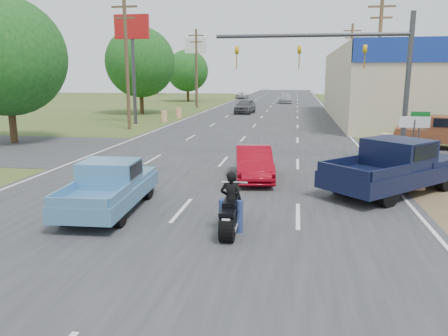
% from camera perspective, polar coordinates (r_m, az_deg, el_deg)
% --- Properties ---
extents(main_road, '(15.00, 180.00, 0.02)m').
position_cam_1_polar(main_road, '(45.02, 4.95, 6.64)').
color(main_road, '#2D2D30').
rests_on(main_road, ground).
extents(cross_road, '(120.00, 10.00, 0.02)m').
position_cam_1_polar(cross_road, '(23.32, 0.72, 1.75)').
color(cross_road, '#2D2D30').
rests_on(cross_road, ground).
extents(utility_pole_2, '(2.00, 0.28, 10.00)m').
position_cam_1_polar(utility_pole_2, '(36.23, 19.50, 13.15)').
color(utility_pole_2, '#4C3823').
rests_on(utility_pole_2, ground).
extents(utility_pole_3, '(2.00, 0.28, 10.00)m').
position_cam_1_polar(utility_pole_3, '(54.05, 16.18, 12.74)').
color(utility_pole_3, '#4C3823').
rests_on(utility_pole_3, ground).
extents(utility_pole_5, '(2.00, 0.28, 10.00)m').
position_cam_1_polar(utility_pole_5, '(35.18, -12.60, 13.59)').
color(utility_pole_5, '#4C3823').
rests_on(utility_pole_5, ground).
extents(utility_pole_6, '(2.00, 0.28, 10.00)m').
position_cam_1_polar(utility_pole_6, '(58.17, -3.61, 13.08)').
color(utility_pole_6, '#4C3823').
rests_on(utility_pole_6, ground).
extents(tree_0, '(7.14, 7.14, 8.84)m').
position_cam_1_polar(tree_0, '(30.25, -26.58, 12.86)').
color(tree_0, '#422D19').
rests_on(tree_0, ground).
extents(tree_1, '(7.56, 7.56, 9.36)m').
position_cam_1_polar(tree_1, '(49.70, -10.89, 13.39)').
color(tree_1, '#422D19').
rests_on(tree_1, ground).
extents(tree_2, '(6.72, 6.72, 8.32)m').
position_cam_1_polar(tree_2, '(72.87, -4.78, 12.54)').
color(tree_2, '#422D19').
rests_on(tree_2, ground).
extents(tree_5, '(7.98, 7.98, 9.88)m').
position_cam_1_polar(tree_5, '(103.19, 24.82, 11.84)').
color(tree_5, '#422D19').
rests_on(tree_5, ground).
extents(tree_6, '(8.82, 8.82, 10.92)m').
position_cam_1_polar(tree_6, '(105.18, -9.45, 13.07)').
color(tree_6, '#422D19').
rests_on(tree_6, ground).
extents(barrel_0, '(0.56, 0.56, 1.00)m').
position_cam_1_polar(barrel_0, '(17.69, 24.07, -0.97)').
color(barrel_0, orange).
rests_on(barrel_0, ground).
extents(barrel_1, '(0.56, 0.56, 1.00)m').
position_cam_1_polar(barrel_1, '(25.94, 20.30, 3.14)').
color(barrel_1, orange).
rests_on(barrel_1, ground).
extents(barrel_2, '(0.56, 0.56, 1.00)m').
position_cam_1_polar(barrel_2, '(40.66, -7.83, 6.70)').
color(barrel_2, orange).
rests_on(barrel_2, ground).
extents(barrel_3, '(0.56, 0.56, 1.00)m').
position_cam_1_polar(barrel_3, '(44.40, -5.93, 7.18)').
color(barrel_3, orange).
rests_on(barrel_3, ground).
extents(pole_sign_left_near, '(3.00, 0.35, 9.20)m').
position_cam_1_polar(pole_sign_left_near, '(39.37, -11.90, 16.12)').
color(pole_sign_left_near, '#3F3F44').
rests_on(pole_sign_left_near, ground).
extents(pole_sign_left_far, '(3.00, 0.35, 9.20)m').
position_cam_1_polar(pole_sign_left_far, '(62.35, -3.71, 14.71)').
color(pole_sign_left_far, '#3F3F44').
rests_on(pole_sign_left_far, ground).
extents(lane_sign, '(1.20, 0.08, 2.52)m').
position_cam_1_polar(lane_sign, '(19.42, 23.53, 4.35)').
color(lane_sign, '#3F3F44').
rests_on(lane_sign, ground).
extents(street_name_sign, '(0.80, 0.08, 2.61)m').
position_cam_1_polar(street_name_sign, '(21.05, 24.08, 4.01)').
color(street_name_sign, '#3F3F44').
rests_on(street_name_sign, ground).
extents(signal_mast, '(9.12, 0.40, 7.00)m').
position_cam_1_polar(signal_mast, '(21.84, 16.04, 13.25)').
color(signal_mast, '#3F3F44').
rests_on(signal_mast, ground).
extents(red_convertible, '(2.02, 4.20, 1.33)m').
position_cam_1_polar(red_convertible, '(17.70, 3.90, 0.61)').
color(red_convertible, maroon).
rests_on(red_convertible, ground).
extents(motorcycle, '(0.74, 2.40, 1.22)m').
position_cam_1_polar(motorcycle, '(11.67, 0.86, -6.00)').
color(motorcycle, black).
rests_on(motorcycle, ground).
extents(rider, '(0.59, 0.39, 1.59)m').
position_cam_1_polar(rider, '(11.66, 0.91, -4.70)').
color(rider, black).
rests_on(rider, ground).
extents(blue_pickup, '(2.10, 4.85, 1.58)m').
position_cam_1_polar(blue_pickup, '(14.05, -14.57, -2.19)').
color(blue_pickup, black).
rests_on(blue_pickup, ground).
extents(navy_pickup, '(5.72, 5.69, 1.93)m').
position_cam_1_polar(navy_pickup, '(16.87, 21.70, 0.29)').
color(navy_pickup, black).
rests_on(navy_pickup, ground).
extents(brown_pickup, '(6.03, 3.60, 1.88)m').
position_cam_1_polar(brown_pickup, '(28.23, 26.88, 4.17)').
color(brown_pickup, black).
rests_on(brown_pickup, ground).
extents(distant_car_grey, '(2.24, 4.82, 1.60)m').
position_cam_1_polar(distant_car_grey, '(49.50, 2.77, 8.06)').
color(distant_car_grey, '#4E4D51').
rests_on(distant_car_grey, ground).
extents(distant_car_silver, '(2.16, 5.09, 1.46)m').
position_cam_1_polar(distant_car_silver, '(69.19, 8.00, 9.01)').
color(distant_car_silver, '#AAAAAF').
rests_on(distant_car_silver, ground).
extents(distant_car_white, '(2.27, 4.33, 1.16)m').
position_cam_1_polar(distant_car_white, '(81.84, 2.39, 9.44)').
color(distant_car_white, silver).
rests_on(distant_car_white, ground).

